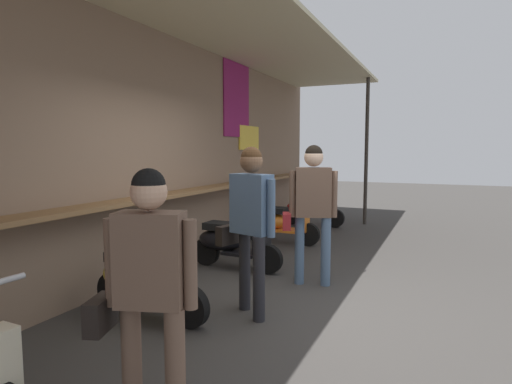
{
  "coord_description": "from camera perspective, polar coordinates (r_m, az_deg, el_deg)",
  "views": [
    {
      "loc": [
        -4.33,
        -1.68,
        1.69
      ],
      "look_at": [
        1.6,
        0.96,
        1.05
      ],
      "focal_mm": 30.14,
      "sensor_mm": 36.0,
      "label": 1
    }
  ],
  "objects": [
    {
      "name": "shopper_passing",
      "position": [
        5.34,
        7.44,
        -1.0
      ],
      "size": [
        0.44,
        0.67,
        1.75
      ],
      "rotation": [
        0.0,
        0.0,
        3.5
      ],
      "color": "slate",
      "rests_on": "ground_plane"
    },
    {
      "name": "scooter_orange",
      "position": [
        7.78,
        2.89,
        -3.97
      ],
      "size": [
        0.46,
        1.4,
        0.97
      ],
      "rotation": [
        0.0,
        0.0,
        -1.57
      ],
      "color": "orange",
      "rests_on": "ground_plane"
    },
    {
      "name": "scooter_black",
      "position": [
        6.14,
        -3.31,
        -6.59
      ],
      "size": [
        0.46,
        1.4,
        0.97
      ],
      "rotation": [
        0.0,
        0.0,
        -1.61
      ],
      "color": "black",
      "rests_on": "ground_plane"
    },
    {
      "name": "scooter_red",
      "position": [
        9.59,
        7.07,
        -2.17
      ],
      "size": [
        0.46,
        1.4,
        0.97
      ],
      "rotation": [
        0.0,
        0.0,
        -1.55
      ],
      "color": "red",
      "rests_on": "ground_plane"
    },
    {
      "name": "market_stall_facade",
      "position": [
        5.61,
        -15.56,
        7.87
      ],
      "size": [
        13.04,
        2.26,
        3.52
      ],
      "color": "#7F6651",
      "rests_on": "ground_plane"
    },
    {
      "name": "shopper_with_handbag",
      "position": [
        2.62,
        -14.14,
        -10.89
      ],
      "size": [
        0.41,
        0.64,
        1.59
      ],
      "rotation": [
        0.0,
        0.0,
        3.46
      ],
      "color": "brown",
      "rests_on": "ground_plane"
    },
    {
      "name": "scooter_yellow",
      "position": [
        4.57,
        -14.73,
        -11.11
      ],
      "size": [
        0.5,
        1.4,
        0.97
      ],
      "rotation": [
        0.0,
        0.0,
        -1.65
      ],
      "color": "gold",
      "rests_on": "ground_plane"
    },
    {
      "name": "shopper_browsing",
      "position": [
        4.33,
        -0.77,
        -2.8
      ],
      "size": [
        0.38,
        0.68,
        1.72
      ],
      "rotation": [
        0.0,
        0.0,
        2.86
      ],
      "color": "#232328",
      "rests_on": "ground_plane"
    },
    {
      "name": "ground_plane",
      "position": [
        4.94,
        2.74,
        -14.35
      ],
      "size": [
        36.51,
        36.51,
        0.0
      ],
      "primitive_type": "plane",
      "color": "#383533"
    }
  ]
}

